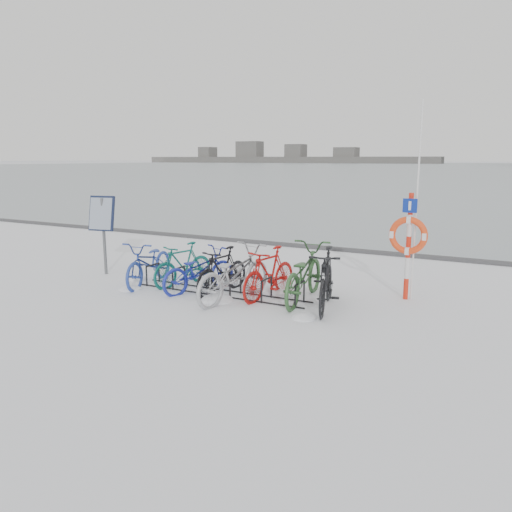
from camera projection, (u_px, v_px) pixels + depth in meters
ground at (221, 294)px, 10.52m from camera, size 900.00×900.00×0.00m
ice_sheet at (501, 168)px, 145.15m from camera, size 400.00×298.00×0.02m
quay_edge at (320, 248)px, 15.63m from camera, size 400.00×0.25×0.10m
bike_rack at (221, 285)px, 10.48m from camera, size 4.00×0.48×0.46m
info_board at (102, 218)px, 12.02m from camera, size 0.68×0.37×1.92m
lifebuoy_station at (409, 236)px, 9.81m from camera, size 0.75×0.22×3.90m
shoreline at (277, 158)px, 291.49m from camera, size 180.00×12.00×9.50m
bike_0 at (150, 261)px, 11.27m from camera, size 1.07×2.09×1.05m
bike_1 at (183, 263)px, 11.16m from camera, size 0.86×1.71×0.99m
bike_2 at (199, 269)px, 10.67m from camera, size 1.24×1.95×0.97m
bike_3 at (222, 269)px, 10.52m from camera, size 0.67×1.71×1.00m
bike_4 at (234, 272)px, 9.95m from camera, size 1.11×2.26×1.13m
bike_5 at (269, 272)px, 10.16m from camera, size 0.76×1.84×1.07m
bike_6 at (303, 272)px, 9.95m from camera, size 0.97×2.28×1.16m
bike_7 at (326, 278)px, 9.39m from camera, size 1.02×2.05×1.19m
snow_drifts at (219, 296)px, 10.34m from camera, size 5.00×1.87×0.23m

